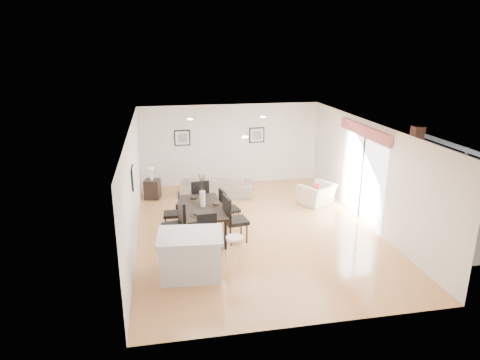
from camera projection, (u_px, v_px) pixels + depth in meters
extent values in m
plane|color=tan|center=(256.00, 230.00, 11.03)|extent=(8.00, 8.00, 0.00)
cube|color=white|center=(230.00, 145.00, 14.36)|extent=(6.00, 0.04, 2.70)
cube|color=white|center=(312.00, 254.00, 6.87)|extent=(6.00, 0.04, 2.70)
cube|color=white|center=(133.00, 187.00, 10.09)|extent=(0.04, 8.00, 2.70)
cube|color=white|center=(369.00, 174.00, 11.15)|extent=(0.04, 8.00, 2.70)
cube|color=white|center=(257.00, 126.00, 10.21)|extent=(6.00, 8.00, 0.02)
imported|color=gray|center=(216.00, 186.00, 13.43)|extent=(2.33, 1.25, 0.65)
imported|color=beige|center=(317.00, 194.00, 12.74)|extent=(1.26, 1.22, 0.63)
imported|color=#345B27|center=(464.00, 203.00, 11.88)|extent=(0.79, 0.73, 0.71)
imported|color=#345B27|center=(440.00, 192.00, 12.87)|extent=(0.41, 0.41, 0.68)
cube|color=black|center=(203.00, 207.00, 10.50)|extent=(0.99, 1.89, 0.06)
cylinder|color=black|center=(191.00, 238.00, 9.73)|extent=(0.07, 0.07, 0.71)
cylinder|color=black|center=(184.00, 211.00, 11.35)|extent=(0.07, 0.07, 0.71)
cylinder|color=black|center=(226.00, 235.00, 9.90)|extent=(0.07, 0.07, 0.71)
cylinder|color=black|center=(214.00, 208.00, 11.51)|extent=(0.07, 0.07, 0.71)
cube|color=black|center=(173.00, 227.00, 10.01)|extent=(0.58, 0.58, 0.09)
cube|color=black|center=(182.00, 213.00, 9.99)|extent=(0.15, 0.50, 0.59)
cylinder|color=black|center=(164.00, 235.00, 10.20)|extent=(0.04, 0.04, 0.45)
cylinder|color=black|center=(180.00, 233.00, 10.33)|extent=(0.04, 0.04, 0.45)
cylinder|color=black|center=(168.00, 242.00, 9.85)|extent=(0.04, 0.04, 0.45)
cylinder|color=black|center=(184.00, 239.00, 9.99)|extent=(0.04, 0.04, 0.45)
cube|color=black|center=(172.00, 214.00, 10.90)|extent=(0.45, 0.45, 0.08)
cube|color=black|center=(179.00, 204.00, 10.85)|extent=(0.07, 0.44, 0.52)
cylinder|color=black|center=(166.00, 221.00, 11.11)|extent=(0.03, 0.03, 0.40)
cylinder|color=black|center=(179.00, 220.00, 11.16)|extent=(0.03, 0.03, 0.40)
cylinder|color=black|center=(166.00, 226.00, 10.79)|extent=(0.03, 0.03, 0.40)
cylinder|color=black|center=(179.00, 225.00, 10.84)|extent=(0.03, 0.03, 0.40)
cube|color=black|center=(236.00, 221.00, 10.26)|extent=(0.60, 0.60, 0.09)
cube|color=black|center=(227.00, 209.00, 10.09)|extent=(0.15, 0.53, 0.63)
cylinder|color=black|center=(247.00, 234.00, 10.23)|extent=(0.04, 0.04, 0.48)
cylinder|color=black|center=(231.00, 236.00, 10.10)|extent=(0.04, 0.04, 0.48)
cylinder|color=black|center=(241.00, 227.00, 10.60)|extent=(0.04, 0.04, 0.48)
cylinder|color=black|center=(225.00, 230.00, 10.47)|extent=(0.04, 0.04, 0.48)
cube|color=black|center=(230.00, 210.00, 11.16)|extent=(0.54, 0.54, 0.08)
cube|color=black|center=(223.00, 200.00, 11.00)|extent=(0.16, 0.45, 0.54)
cylinder|color=black|center=(239.00, 220.00, 11.15)|extent=(0.04, 0.04, 0.41)
cylinder|color=black|center=(226.00, 222.00, 11.01)|extent=(0.04, 0.04, 0.41)
cylinder|color=black|center=(233.00, 215.00, 11.46)|extent=(0.04, 0.04, 0.41)
cylinder|color=black|center=(221.00, 217.00, 11.32)|extent=(0.04, 0.04, 0.41)
cube|color=black|center=(209.00, 240.00, 9.43)|extent=(0.48, 0.48, 0.08)
cube|color=black|center=(207.00, 225.00, 9.52)|extent=(0.45, 0.09, 0.54)
cylinder|color=black|center=(203.00, 255.00, 9.30)|extent=(0.04, 0.04, 0.41)
cylinder|color=black|center=(200.00, 248.00, 9.62)|extent=(0.04, 0.04, 0.41)
cylinder|color=black|center=(219.00, 253.00, 9.38)|extent=(0.04, 0.04, 0.41)
cylinder|color=black|center=(215.00, 246.00, 9.71)|extent=(0.04, 0.04, 0.41)
cube|color=black|center=(198.00, 200.00, 11.74)|extent=(0.57, 0.57, 0.09)
cube|color=black|center=(200.00, 192.00, 11.46)|extent=(0.50, 0.15, 0.59)
cylinder|color=black|center=(203.00, 206.00, 12.06)|extent=(0.04, 0.04, 0.45)
cylinder|color=black|center=(207.00, 210.00, 11.72)|extent=(0.04, 0.04, 0.45)
cylinder|color=black|center=(190.00, 207.00, 11.93)|extent=(0.04, 0.04, 0.45)
cylinder|color=black|center=(194.00, 212.00, 11.59)|extent=(0.04, 0.04, 0.45)
cylinder|color=white|center=(203.00, 199.00, 10.43)|extent=(0.14, 0.14, 0.40)
cylinder|color=#312416|center=(217.00, 205.00, 10.55)|extent=(0.39, 0.39, 0.01)
cylinder|color=black|center=(217.00, 204.00, 10.54)|extent=(0.20, 0.20, 0.06)
cylinder|color=#312416|center=(194.00, 199.00, 10.97)|extent=(0.39, 0.39, 0.01)
cylinder|color=black|center=(194.00, 198.00, 10.96)|extent=(0.20, 0.20, 0.06)
cylinder|color=#312416|center=(198.00, 215.00, 9.95)|extent=(0.39, 0.39, 0.01)
cylinder|color=black|center=(198.00, 213.00, 9.94)|extent=(0.20, 0.20, 0.06)
cube|color=black|center=(194.00, 208.00, 12.01)|extent=(1.04, 0.77, 0.37)
cube|color=black|center=(152.00, 189.00, 13.21)|extent=(0.54, 0.54, 0.60)
cylinder|color=white|center=(152.00, 177.00, 13.10)|extent=(0.09, 0.09, 0.17)
cone|color=white|center=(151.00, 171.00, 13.04)|extent=(0.20, 0.20, 0.22)
cube|color=#9F1614|center=(315.00, 189.00, 12.59)|extent=(0.25, 0.26, 0.28)
cube|color=silver|center=(191.00, 256.00, 8.75)|extent=(1.30, 1.02, 0.86)
cube|color=silver|center=(190.00, 236.00, 8.61)|extent=(1.41, 1.13, 0.06)
cylinder|color=white|center=(235.00, 238.00, 8.81)|extent=(0.36, 0.36, 0.05)
cylinder|color=silver|center=(239.00, 251.00, 9.06)|extent=(0.03, 0.03, 0.76)
cylinder|color=silver|center=(228.00, 252.00, 9.02)|extent=(0.03, 0.03, 0.76)
cylinder|color=silver|center=(230.00, 258.00, 8.80)|extent=(0.03, 0.03, 0.76)
cylinder|color=silver|center=(241.00, 257.00, 8.84)|extent=(0.03, 0.03, 0.76)
cube|color=black|center=(182.00, 138.00, 13.96)|extent=(0.52, 0.03, 0.52)
cube|color=white|center=(182.00, 138.00, 13.96)|extent=(0.44, 0.04, 0.44)
cube|color=#555550|center=(182.00, 138.00, 13.96)|extent=(0.30, 0.04, 0.30)
cube|color=black|center=(257.00, 135.00, 14.40)|extent=(0.52, 0.03, 0.52)
cube|color=white|center=(257.00, 135.00, 14.40)|extent=(0.44, 0.04, 0.44)
cube|color=#555550|center=(257.00, 135.00, 14.40)|extent=(0.30, 0.04, 0.30)
cube|color=black|center=(133.00, 178.00, 9.82)|extent=(0.03, 0.52, 0.52)
cube|color=white|center=(133.00, 178.00, 9.82)|extent=(0.04, 0.44, 0.44)
cube|color=#555550|center=(133.00, 178.00, 9.82)|extent=(0.04, 0.30, 0.30)
cube|color=white|center=(362.00, 179.00, 11.49)|extent=(0.02, 2.40, 2.25)
cube|color=black|center=(361.00, 179.00, 11.49)|extent=(0.03, 0.05, 2.25)
cube|color=black|center=(365.00, 137.00, 11.14)|extent=(0.03, 2.50, 0.05)
cube|color=maroon|center=(364.00, 131.00, 11.09)|extent=(0.10, 2.70, 0.28)
plane|color=gray|center=(425.00, 212.00, 12.19)|extent=(6.00, 6.00, 0.00)
cube|color=#313033|center=(467.00, 180.00, 12.13)|extent=(0.08, 5.50, 1.80)
cube|color=brown|center=(415.00, 156.00, 14.32)|extent=(0.35, 0.35, 2.00)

